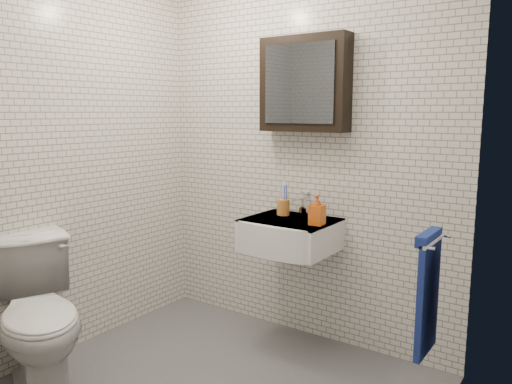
% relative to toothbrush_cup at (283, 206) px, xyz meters
% --- Properties ---
extents(room_shell, '(2.22, 2.02, 2.51)m').
position_rel_toothbrush_cup_xyz_m(room_shell, '(0.06, -0.86, 0.56)').
color(room_shell, silver).
rests_on(room_shell, ground).
extents(washbasin, '(0.55, 0.50, 0.20)m').
position_rel_toothbrush_cup_xyz_m(washbasin, '(0.11, -0.13, -0.15)').
color(washbasin, white).
rests_on(washbasin, room_shell).
extents(faucet, '(0.06, 0.20, 0.15)m').
position_rel_toothbrush_cup_xyz_m(faucet, '(0.11, 0.07, 0.01)').
color(faucet, silver).
rests_on(faucet, washbasin).
extents(mirror_cabinet, '(0.60, 0.15, 0.60)m').
position_rel_toothbrush_cup_xyz_m(mirror_cabinet, '(0.11, 0.07, 0.79)').
color(mirror_cabinet, black).
rests_on(mirror_cabinet, room_shell).
extents(towel_rail, '(0.09, 0.30, 0.58)m').
position_rel_toothbrush_cup_xyz_m(towel_rail, '(1.10, -0.51, -0.18)').
color(towel_rail, silver).
rests_on(towel_rail, room_shell).
extents(toothbrush_cup, '(0.11, 0.11, 0.23)m').
position_rel_toothbrush_cup_xyz_m(toothbrush_cup, '(0.00, 0.00, 0.00)').
color(toothbrush_cup, '#C17430').
rests_on(toothbrush_cup, washbasin).
extents(soap_bottle, '(0.09, 0.09, 0.18)m').
position_rel_toothbrush_cup_xyz_m(soap_bottle, '(0.32, -0.13, 0.03)').
color(soap_bottle, orange).
rests_on(soap_bottle, washbasin).
extents(toilet, '(0.93, 0.75, 0.83)m').
position_rel_toothbrush_cup_xyz_m(toilet, '(-0.74, -1.33, -0.49)').
color(toilet, silver).
rests_on(toilet, ground).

